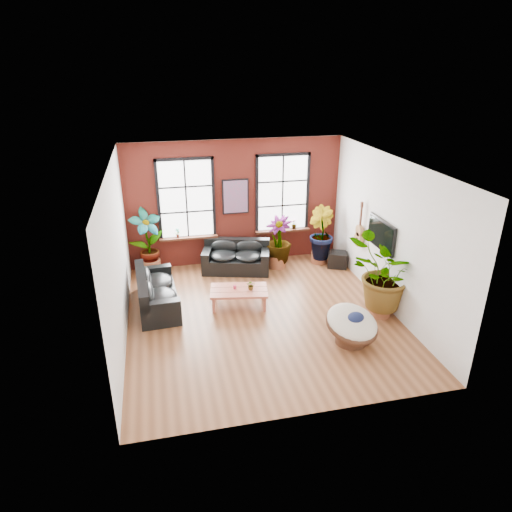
{
  "coord_description": "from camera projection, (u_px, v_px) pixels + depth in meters",
  "views": [
    {
      "loc": [
        -2.12,
        -8.83,
        5.41
      ],
      "look_at": [
        0.0,
        0.6,
        1.25
      ],
      "focal_mm": 32.0,
      "sensor_mm": 36.0,
      "label": 1
    }
  ],
  "objects": [
    {
      "name": "floor_plant_back_right",
      "position": [
        320.0,
        233.0,
        12.94
      ],
      "size": [
        0.8,
        0.93,
        1.5
      ],
      "primitive_type": "imported",
      "rotation": [
        0.0,
        0.0,
        1.75
      ],
      "color": "#134713",
      "rests_on": "ground"
    },
    {
      "name": "sill_plant_left",
      "position": [
        177.0,
        233.0,
        12.54
      ],
      "size": [
        0.17,
        0.17,
        0.27
      ],
      "primitive_type": "imported",
      "rotation": [
        0.0,
        0.0,
        0.79
      ],
      "color": "#134713",
      "rests_on": "room"
    },
    {
      "name": "poster",
      "position": [
        236.0,
        197.0,
        12.56
      ],
      "size": [
        0.74,
        0.06,
        0.98
      ],
      "color": "black",
      "rests_on": "room"
    },
    {
      "name": "pot_mid",
      "position": [
        277.0,
        261.0,
        12.91
      ],
      "size": [
        0.55,
        0.55,
        0.36
      ],
      "rotation": [
        0.0,
        0.0,
        -0.11
      ],
      "color": "brown",
      "rests_on": "ground"
    },
    {
      "name": "papasan_chair",
      "position": [
        352.0,
        325.0,
        9.34
      ],
      "size": [
        1.45,
        1.45,
        0.83
      ],
      "rotation": [
        0.0,
        0.0,
        0.42
      ],
      "color": "#4D2C1B",
      "rests_on": "ground"
    },
    {
      "name": "floor_plant_mid",
      "position": [
        278.0,
        240.0,
        12.71
      ],
      "size": [
        1.05,
        1.05,
        1.33
      ],
      "primitive_type": "imported",
      "rotation": [
        0.0,
        0.0,
        5.42
      ],
      "color": "#134713",
      "rests_on": "ground"
    },
    {
      "name": "sofa_back",
      "position": [
        236.0,
        257.0,
        12.64
      ],
      "size": [
        1.99,
        1.33,
        0.84
      ],
      "rotation": [
        0.0,
        0.0,
        -0.27
      ],
      "color": "black",
      "rests_on": "ground"
    },
    {
      "name": "sill_plant_right",
      "position": [
        294.0,
        224.0,
        13.22
      ],
      "size": [
        0.19,
        0.19,
        0.27
      ],
      "primitive_type": "imported",
      "rotation": [
        0.0,
        0.0,
        3.49
      ],
      "color": "#134713",
      "rests_on": "room"
    },
    {
      "name": "floor_plant_back_left",
      "position": [
        147.0,
        239.0,
        12.21
      ],
      "size": [
        1.06,
        0.92,
        1.69
      ],
      "primitive_type": "imported",
      "rotation": [
        0.0,
        0.0,
        0.44
      ],
      "color": "#134713",
      "rests_on": "ground"
    },
    {
      "name": "pot_back_right",
      "position": [
        319.0,
        257.0,
        13.2
      ],
      "size": [
        0.58,
        0.58,
        0.34
      ],
      "rotation": [
        0.0,
        0.0,
        -0.27
      ],
      "color": "brown",
      "rests_on": "ground"
    },
    {
      "name": "pot_back_left",
      "position": [
        151.0,
        266.0,
        12.53
      ],
      "size": [
        0.54,
        0.54,
        0.39
      ],
      "rotation": [
        0.0,
        0.0,
        -0.02
      ],
      "color": "brown",
      "rests_on": "ground"
    },
    {
      "name": "tv_wall_unit",
      "position": [
        375.0,
        234.0,
        10.99
      ],
      "size": [
        0.13,
        1.86,
        1.2
      ],
      "color": "black",
      "rests_on": "room"
    },
    {
      "name": "coffee_table",
      "position": [
        239.0,
        291.0,
        10.77
      ],
      "size": [
        1.45,
        0.99,
        0.52
      ],
      "rotation": [
        0.0,
        0.0,
        -0.17
      ],
      "color": "#A8513C",
      "rests_on": "ground"
    },
    {
      "name": "room",
      "position": [
        261.0,
        243.0,
        9.92
      ],
      "size": [
        6.04,
        6.54,
        3.54
      ],
      "color": "brown",
      "rests_on": "ground"
    },
    {
      "name": "media_box",
      "position": [
        338.0,
        260.0,
        12.89
      ],
      "size": [
        0.66,
        0.62,
        0.44
      ],
      "rotation": [
        0.0,
        0.0,
        -0.41
      ],
      "color": "black",
      "rests_on": "ground"
    },
    {
      "name": "pot_right_wall",
      "position": [
        380.0,
        308.0,
        10.46
      ],
      "size": [
        0.63,
        0.63,
        0.36
      ],
      "rotation": [
        0.0,
        0.0,
        -0.35
      ],
      "color": "brown",
      "rests_on": "ground"
    },
    {
      "name": "sofa_left",
      "position": [
        155.0,
        293.0,
        10.73
      ],
      "size": [
        1.0,
        2.14,
        0.83
      ],
      "rotation": [
        0.0,
        0.0,
        1.63
      ],
      "color": "black",
      "rests_on": "ground"
    },
    {
      "name": "table_plant",
      "position": [
        251.0,
        285.0,
        10.7
      ],
      "size": [
        0.26,
        0.24,
        0.24
      ],
      "primitive_type": "imported",
      "rotation": [
        0.0,
        0.0,
        -0.28
      ],
      "color": "#134713",
      "rests_on": "coffee_table"
    },
    {
      "name": "floor_plant_right_wall",
      "position": [
        384.0,
        275.0,
        10.11
      ],
      "size": [
        1.99,
        1.89,
        1.73
      ],
      "primitive_type": "imported",
      "rotation": [
        0.0,
        0.0,
        3.59
      ],
      "color": "#134713",
      "rests_on": "ground"
    }
  ]
}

